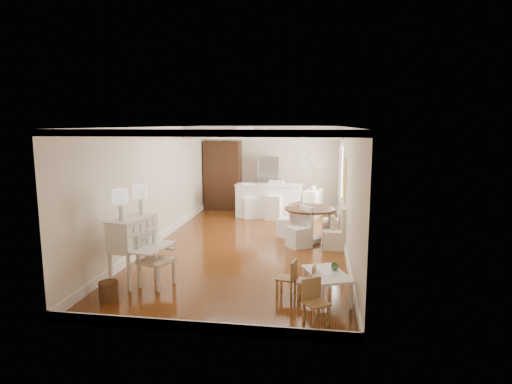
% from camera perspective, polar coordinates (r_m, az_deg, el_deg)
% --- Properties ---
extents(room, '(9.00, 9.04, 2.82)m').
position_cam_1_polar(room, '(10.33, -0.39, 4.14)').
color(room, brown).
rests_on(room, ground).
extents(secretary_bureau, '(1.10, 1.11, 1.21)m').
position_cam_1_polar(secretary_bureau, '(8.16, -16.08, -7.40)').
color(secretary_bureau, white).
rests_on(secretary_bureau, ground).
extents(gustavian_armchair, '(0.70, 0.70, 0.95)m').
position_cam_1_polar(gustavian_armchair, '(7.89, -13.17, -8.82)').
color(gustavian_armchair, silver).
rests_on(gustavian_armchair, ground).
extents(wicker_basket, '(0.32, 0.32, 0.31)m').
position_cam_1_polar(wicker_basket, '(7.60, -19.06, -12.35)').
color(wicker_basket, brown).
rests_on(wicker_basket, ground).
extents(kids_table, '(0.86, 1.08, 0.47)m').
position_cam_1_polar(kids_table, '(7.26, 9.41, -12.31)').
color(kids_table, silver).
rests_on(kids_table, ground).
extents(kids_chair_a, '(0.36, 0.36, 0.64)m').
position_cam_1_polar(kids_chair_a, '(7.34, 4.06, -11.29)').
color(kids_chair_a, olive).
rests_on(kids_chair_a, ground).
extents(kids_chair_b, '(0.32, 0.32, 0.60)m').
position_cam_1_polar(kids_chair_b, '(7.27, 6.72, -11.66)').
color(kids_chair_b, tan).
rests_on(kids_chair_b, ground).
extents(kids_chair_c, '(0.45, 0.45, 0.67)m').
position_cam_1_polar(kids_chair_c, '(6.40, 8.04, -14.36)').
color(kids_chair_c, '#A17849').
rests_on(kids_chair_c, ground).
extents(banquette, '(0.52, 1.60, 0.98)m').
position_cam_1_polar(banquette, '(10.62, 10.26, -4.02)').
color(banquette, silver).
rests_on(banquette, ground).
extents(dining_table, '(1.28, 1.28, 0.84)m').
position_cam_1_polar(dining_table, '(10.60, 7.15, -4.36)').
color(dining_table, '#4C2D18').
rests_on(dining_table, ground).
extents(slip_chair_near, '(0.65, 0.65, 0.96)m').
position_cam_1_polar(slip_chair_near, '(10.08, 5.78, -4.68)').
color(slip_chair_near, silver).
rests_on(slip_chair_near, ground).
extents(slip_chair_far, '(0.63, 0.62, 0.95)m').
position_cam_1_polar(slip_chair_far, '(10.96, 4.36, -3.58)').
color(slip_chair_far, white).
rests_on(slip_chair_far, ground).
extents(breakfast_counter, '(2.05, 0.65, 1.03)m').
position_cam_1_polar(breakfast_counter, '(13.24, 1.72, -1.18)').
color(breakfast_counter, white).
rests_on(breakfast_counter, ground).
extents(bar_stool_left, '(0.56, 0.56, 1.06)m').
position_cam_1_polar(bar_stool_left, '(13.11, -0.86, -1.22)').
color(bar_stool_left, white).
rests_on(bar_stool_left, ground).
extents(bar_stool_right, '(0.55, 0.55, 1.18)m').
position_cam_1_polar(bar_stool_right, '(12.89, 2.47, -1.13)').
color(bar_stool_right, white).
rests_on(bar_stool_right, ground).
extents(pantry_cabinet, '(1.20, 0.60, 2.30)m').
position_cam_1_polar(pantry_cabinet, '(14.49, -4.45, 2.23)').
color(pantry_cabinet, '#381E11').
rests_on(pantry_cabinet, ground).
extents(fridge, '(0.75, 0.65, 1.80)m').
position_cam_1_polar(fridge, '(14.19, 3.03, 1.08)').
color(fridge, silver).
rests_on(fridge, ground).
extents(sideboard, '(0.63, 0.97, 0.85)m').
position_cam_1_polar(sideboard, '(13.35, 7.64, -1.55)').
color(sideboard, white).
rests_on(sideboard, ground).
extents(pencil_cup, '(0.15, 0.15, 0.10)m').
position_cam_1_polar(pencil_cup, '(7.33, 10.44, -9.76)').
color(pencil_cup, '#52884F').
rests_on(pencil_cup, kids_table).
extents(branch_vase, '(0.20, 0.20, 0.19)m').
position_cam_1_polar(branch_vase, '(13.27, 7.66, 0.66)').
color(branch_vase, white).
rests_on(branch_vase, sideboard).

